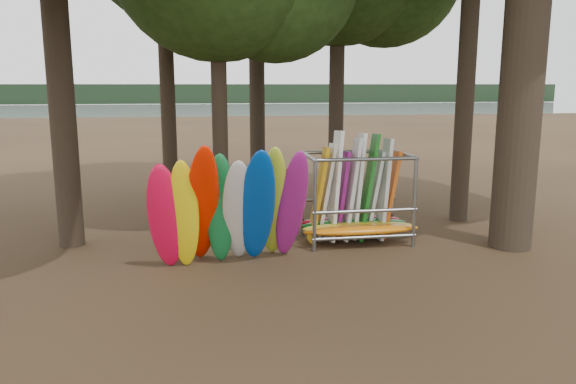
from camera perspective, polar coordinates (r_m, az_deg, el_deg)
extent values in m
plane|color=#47331E|center=(12.40, 2.17, -7.63)|extent=(120.00, 120.00, 0.00)
plane|color=gray|center=(71.66, -7.59, 7.63)|extent=(160.00, 160.00, 0.00)
cube|color=black|center=(121.55, -8.45, 9.85)|extent=(160.00, 4.00, 4.00)
cylinder|color=black|center=(17.08, -12.49, 18.10)|extent=(0.44, 0.44, 12.31)
cylinder|color=black|center=(19.79, -3.25, 17.53)|extent=(0.53, 0.53, 12.47)
cylinder|color=black|center=(18.67, 5.00, 13.59)|extent=(0.49, 0.49, 9.67)
cylinder|color=black|center=(14.73, -7.05, 11.90)|extent=(0.41, 0.41, 8.44)
ellipsoid|color=red|center=(12.03, -12.35, -2.52)|extent=(0.88, 1.23, 2.51)
ellipsoid|color=yellow|center=(11.95, -10.52, -2.35)|extent=(0.67, 1.13, 2.56)
ellipsoid|color=#FF1C01|center=(12.03, -8.70, -1.44)|extent=(0.85, 2.03, 2.93)
ellipsoid|color=#126B32|center=(12.21, -6.88, -1.78)|extent=(0.64, 1.10, 2.64)
ellipsoid|color=beige|center=(12.12, -5.02, -2.06)|extent=(0.80, 1.78, 2.61)
ellipsoid|color=#053DA5|center=(11.97, -3.13, -1.63)|extent=(0.75, 1.86, 2.83)
ellipsoid|color=#B6D12D|center=(12.28, -1.47, -1.23)|extent=(0.79, 2.03, 2.87)
ellipsoid|color=#911975|center=(12.29, 0.35, -1.44)|extent=(0.76, 1.78, 2.76)
ellipsoid|color=orange|center=(13.92, 7.48, -3.84)|extent=(2.95, 0.55, 0.24)
ellipsoid|color=gold|center=(14.18, 7.16, -3.56)|extent=(2.86, 0.55, 0.24)
ellipsoid|color=#166624|center=(14.51, 6.76, -3.22)|extent=(2.74, 0.55, 0.24)
ellipsoid|color=#B70D22|center=(14.82, 6.40, -2.91)|extent=(2.68, 0.55, 0.24)
cube|color=orange|center=(14.12, 3.11, -0.29)|extent=(0.55, 0.74, 2.42)
cube|color=white|center=(14.32, 3.78, 0.03)|extent=(0.57, 0.77, 2.50)
cube|color=white|center=(14.20, 4.77, 0.54)|extent=(0.37, 0.81, 2.82)
cube|color=#8A1773|center=(14.45, 5.41, -0.38)|extent=(0.42, 0.75, 2.28)
cube|color=silver|center=(14.29, 6.44, 0.22)|extent=(0.50, 0.77, 2.64)
cube|color=white|center=(14.47, 7.10, 0.54)|extent=(0.40, 0.77, 2.75)
cube|color=#176819|center=(14.38, 8.09, 0.46)|extent=(0.58, 0.76, 2.74)
cube|color=white|center=(14.69, 8.60, -0.28)|extent=(0.54, 0.74, 2.26)
cube|color=silver|center=(14.51, 9.69, 0.22)|extent=(0.35, 0.77, 2.62)
cube|color=#D55E17|center=(14.75, 10.26, -0.24)|extent=(0.54, 0.74, 2.28)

